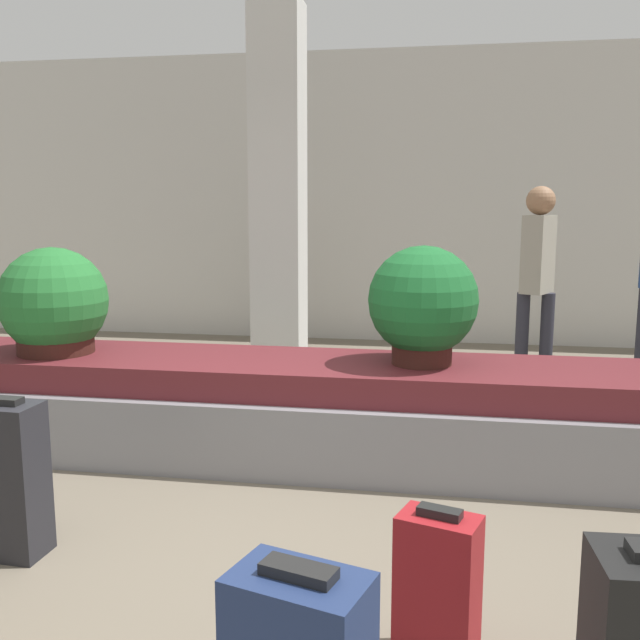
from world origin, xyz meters
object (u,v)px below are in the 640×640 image
at_px(suitcase_1, 437,589).
at_px(potted_plant_0, 423,305).
at_px(pillar, 279,197).
at_px(traveler_2, 537,269).
at_px(potted_plant_1, 54,305).
at_px(traveler_1, 278,266).
at_px(suitcase_2, 9,479).

bearing_deg(suitcase_1, potted_plant_0, 111.75).
distance_m(pillar, suitcase_1, 4.27).
bearing_deg(traveler_2, suitcase_1, -163.45).
bearing_deg(potted_plant_1, traveler_1, 75.35).
bearing_deg(suitcase_2, traveler_2, 55.03).
relative_size(potted_plant_1, traveler_1, 0.43).
xyz_separation_m(pillar, suitcase_2, (-0.45, -3.35, -1.25)).
bearing_deg(potted_plant_0, traveler_2, 65.55).
relative_size(suitcase_2, potted_plant_0, 1.03).
distance_m(suitcase_2, potted_plant_0, 2.36).
bearing_deg(traveler_1, suitcase_1, -127.16).
height_order(potted_plant_0, traveler_2, traveler_2).
height_order(suitcase_2, potted_plant_0, potted_plant_0).
bearing_deg(potted_plant_1, traveler_2, 32.34).
distance_m(potted_plant_0, traveler_2, 2.14).
bearing_deg(traveler_2, traveler_1, 96.93).
relative_size(suitcase_1, potted_plant_1, 0.82).
height_order(potted_plant_1, traveler_1, traveler_1).
relative_size(suitcase_2, potted_plant_1, 1.07).
bearing_deg(potted_plant_0, potted_plant_1, -178.23).
bearing_deg(pillar, suitcase_1, -69.59).
height_order(suitcase_1, suitcase_2, suitcase_2).
xyz_separation_m(suitcase_2, potted_plant_0, (1.74, 1.47, 0.61)).
bearing_deg(suitcase_2, traveler_1, 89.85).
bearing_deg(traveler_2, potted_plant_0, -176.70).
xyz_separation_m(pillar, traveler_1, (-0.24, 0.99, -0.68)).
height_order(suitcase_2, traveler_1, traveler_1).
relative_size(pillar, traveler_1, 2.05).
distance_m(pillar, traveler_2, 2.26).
relative_size(suitcase_1, potted_plant_0, 0.79).
bearing_deg(suitcase_2, potted_plant_0, 42.75).
distance_m(suitcase_2, traveler_1, 4.38).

